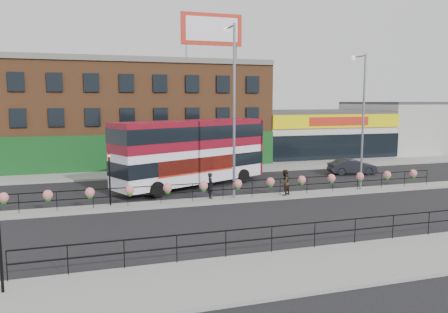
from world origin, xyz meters
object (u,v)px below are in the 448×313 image
object	(u,v)px
car	(352,167)
pedestrian_b	(285,182)
double_decker_bus	(192,146)
lamp_column_east	(361,110)
lamp_column_west	(233,96)
pedestrian_a	(211,186)

from	to	relation	value
car	pedestrian_b	distance (m)	11.69
double_decker_bus	lamp_column_east	size ratio (longest dim) A/B	1.31
lamp_column_east	pedestrian_b	bearing A→B (deg)	-175.37
double_decker_bus	lamp_column_east	bearing A→B (deg)	-23.26
lamp_column_east	lamp_column_west	bearing A→B (deg)	179.92
car	lamp_column_east	xyz separation A→B (m)	(-3.55, -6.13, 5.09)
car	lamp_column_east	bearing A→B (deg)	160.09
pedestrian_b	lamp_column_west	distance (m)	6.71
double_decker_bus	car	size ratio (longest dim) A/B	2.85
pedestrian_b	lamp_column_west	xyz separation A→B (m)	(-3.50, 0.50, 5.70)
pedestrian_a	pedestrian_b	size ratio (longest dim) A/B	0.97
lamp_column_west	pedestrian_b	bearing A→B (deg)	-8.21
pedestrian_a	lamp_column_west	world-z (taller)	lamp_column_west
car	pedestrian_b	size ratio (longest dim) A/B	2.53
double_decker_bus	lamp_column_east	distance (m)	12.43
double_decker_bus	pedestrian_a	bearing A→B (deg)	-89.01
car	lamp_column_east	size ratio (longest dim) A/B	0.46
pedestrian_a	pedestrian_b	distance (m)	5.02
double_decker_bus	car	distance (m)	14.94
car	lamp_column_west	xyz separation A→B (m)	(-13.12, -6.12, 6.03)
car	lamp_column_west	world-z (taller)	lamp_column_west
pedestrian_b	lamp_column_east	xyz separation A→B (m)	(6.07, 0.49, 4.77)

